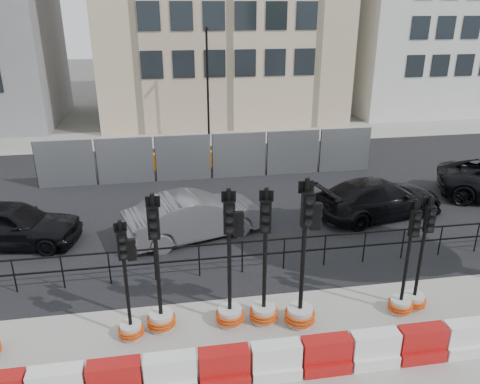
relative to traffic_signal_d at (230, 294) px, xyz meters
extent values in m
plane|color=#51514C|center=(0.65, 0.97, -0.82)|extent=(120.00, 120.00, 0.00)
cube|color=gray|center=(0.65, -2.03, -0.81)|extent=(40.00, 6.00, 0.02)
cube|color=black|center=(0.65, 7.97, -0.81)|extent=(40.00, 14.00, 0.03)
cube|color=gray|center=(0.65, 16.97, -0.81)|extent=(40.00, 4.00, 0.02)
cylinder|color=black|center=(-5.35, 2.17, -0.32)|extent=(0.04, 0.04, 1.00)
cylinder|color=black|center=(-4.15, 2.17, -0.32)|extent=(0.04, 0.04, 1.00)
cylinder|color=black|center=(-2.95, 2.17, -0.32)|extent=(0.04, 0.04, 1.00)
cylinder|color=black|center=(-1.75, 2.17, -0.32)|extent=(0.04, 0.04, 1.00)
cylinder|color=black|center=(-0.55, 2.17, -0.32)|extent=(0.04, 0.04, 1.00)
cylinder|color=black|center=(0.65, 2.17, -0.32)|extent=(0.04, 0.04, 1.00)
cylinder|color=black|center=(1.85, 2.17, -0.32)|extent=(0.04, 0.04, 1.00)
cylinder|color=black|center=(3.05, 2.17, -0.32)|extent=(0.04, 0.04, 1.00)
cylinder|color=black|center=(4.25, 2.17, -0.32)|extent=(0.04, 0.04, 1.00)
cylinder|color=black|center=(5.45, 2.17, -0.32)|extent=(0.04, 0.04, 1.00)
cylinder|color=black|center=(6.65, 2.17, -0.32)|extent=(0.04, 0.04, 1.00)
cylinder|color=black|center=(7.85, 2.17, -0.32)|extent=(0.04, 0.04, 1.00)
cube|color=black|center=(0.65, 2.17, 0.16)|extent=(18.00, 0.04, 0.04)
cube|color=black|center=(0.65, 2.17, -0.27)|extent=(18.00, 0.04, 0.04)
cube|color=gray|center=(-5.35, 9.97, 0.18)|extent=(2.30, 0.05, 2.00)
cylinder|color=black|center=(-6.50, 9.97, 0.18)|extent=(0.05, 0.05, 2.00)
cube|color=gray|center=(-2.95, 9.97, 0.18)|extent=(2.30, 0.05, 2.00)
cylinder|color=black|center=(-4.10, 9.97, 0.18)|extent=(0.05, 0.05, 2.00)
cube|color=gray|center=(-0.55, 9.97, 0.18)|extent=(2.30, 0.05, 2.00)
cylinder|color=black|center=(-1.70, 9.97, 0.18)|extent=(0.05, 0.05, 2.00)
cube|color=gray|center=(1.85, 9.97, 0.18)|extent=(2.30, 0.05, 2.00)
cylinder|color=black|center=(0.70, 9.97, 0.18)|extent=(0.05, 0.05, 2.00)
cube|color=gray|center=(4.25, 9.97, 0.18)|extent=(2.30, 0.05, 2.00)
cylinder|color=black|center=(3.10, 9.97, 0.18)|extent=(0.05, 0.05, 2.00)
cube|color=gray|center=(6.65, 9.97, 0.18)|extent=(2.30, 0.05, 2.00)
cylinder|color=black|center=(5.50, 9.97, 0.18)|extent=(0.05, 0.05, 2.00)
cube|color=orange|center=(-3.35, 11.47, -0.42)|extent=(1.00, 0.40, 0.80)
cube|color=orange|center=(-1.35, 11.47, -0.42)|extent=(1.00, 0.40, 0.80)
cube|color=orange|center=(0.65, 11.47, -0.42)|extent=(1.00, 0.40, 0.80)
cube|color=orange|center=(2.65, 11.47, -0.42)|extent=(1.00, 0.40, 0.80)
cube|color=orange|center=(4.65, 11.47, -0.42)|extent=(1.00, 0.40, 0.80)
cylinder|color=black|center=(1.15, 15.97, 2.18)|extent=(0.12, 0.12, 6.00)
cube|color=black|center=(1.15, 15.72, 5.08)|extent=(0.12, 0.50, 0.12)
cube|color=white|center=(-3.55, -1.83, -0.27)|extent=(1.00, 0.35, 0.50)
cube|color=#AE180D|center=(-2.50, -1.83, -0.27)|extent=(1.00, 0.35, 0.50)
cube|color=white|center=(-1.45, -1.83, -0.67)|extent=(1.00, 0.50, 0.30)
cube|color=white|center=(-1.45, -1.83, -0.27)|extent=(1.00, 0.35, 0.50)
cube|color=#AE180D|center=(-0.40, -1.83, -0.67)|extent=(1.00, 0.50, 0.30)
cube|color=#AE180D|center=(-0.40, -1.83, -0.27)|extent=(1.00, 0.35, 0.50)
cube|color=white|center=(0.65, -1.83, -0.67)|extent=(1.00, 0.50, 0.30)
cube|color=white|center=(0.65, -1.83, -0.27)|extent=(1.00, 0.35, 0.50)
cube|color=#AE180D|center=(1.70, -1.83, -0.67)|extent=(1.00, 0.50, 0.30)
cube|color=#AE180D|center=(1.70, -1.83, -0.27)|extent=(1.00, 0.35, 0.50)
cube|color=white|center=(2.75, -1.83, -0.67)|extent=(1.00, 0.50, 0.30)
cube|color=white|center=(2.75, -1.83, -0.27)|extent=(1.00, 0.35, 0.50)
cube|color=#AE180D|center=(3.80, -1.83, -0.67)|extent=(1.00, 0.50, 0.30)
cube|color=#AE180D|center=(3.80, -1.83, -0.27)|extent=(1.00, 0.35, 0.50)
cube|color=white|center=(4.85, -1.83, -0.67)|extent=(1.00, 0.50, 0.30)
cube|color=white|center=(4.85, -1.83, -0.27)|extent=(1.00, 0.35, 0.50)
cylinder|color=#BBBBB7|center=(-2.30, -0.11, -0.64)|extent=(0.48, 0.48, 0.36)
torus|color=#DA440B|center=(-2.30, -0.11, -0.71)|extent=(0.58, 0.58, 0.04)
torus|color=#DA440B|center=(-2.30, -0.11, -0.64)|extent=(0.58, 0.58, 0.04)
torus|color=#DA440B|center=(-2.30, -0.11, -0.57)|extent=(0.58, 0.58, 0.04)
cylinder|color=black|center=(-2.30, -0.11, 0.78)|extent=(0.08, 0.08, 2.67)
cube|color=black|center=(-2.28, -0.21, 1.58)|extent=(0.23, 0.16, 0.62)
cylinder|color=black|center=(-2.27, -0.28, 1.39)|extent=(0.14, 0.07, 0.13)
cylinder|color=black|center=(-2.27, -0.28, 1.58)|extent=(0.14, 0.07, 0.13)
cylinder|color=black|center=(-2.27, -0.28, 1.78)|extent=(0.14, 0.07, 0.13)
cube|color=black|center=(-2.30, -0.06, 1.94)|extent=(0.27, 0.07, 0.21)
cube|color=black|center=(-2.12, -0.08, 1.40)|extent=(0.19, 0.14, 0.49)
cylinder|color=#BBBBB7|center=(-1.61, 0.11, -0.62)|extent=(0.56, 0.56, 0.41)
torus|color=#DA440B|center=(-1.61, 0.11, -0.70)|extent=(0.67, 0.67, 0.05)
torus|color=#DA440B|center=(-1.61, 0.11, -0.62)|extent=(0.67, 0.67, 0.05)
torus|color=#DA440B|center=(-1.61, 0.11, -0.53)|extent=(0.67, 0.67, 0.05)
cylinder|color=black|center=(-1.61, 0.11, 1.03)|extent=(0.09, 0.09, 3.09)
cube|color=black|center=(-1.62, -0.02, 1.96)|extent=(0.26, 0.16, 0.72)
cylinder|color=black|center=(-1.62, -0.10, 1.73)|extent=(0.16, 0.06, 0.15)
cylinder|color=black|center=(-1.62, -0.10, 1.96)|extent=(0.16, 0.06, 0.15)
cylinder|color=black|center=(-1.62, -0.10, 2.18)|extent=(0.16, 0.06, 0.15)
cube|color=black|center=(-1.61, 0.17, 2.37)|extent=(0.31, 0.05, 0.25)
cylinder|color=#BBBBB7|center=(-0.01, 0.02, -0.61)|extent=(0.56, 0.56, 0.42)
torus|color=#DA440B|center=(-0.01, 0.02, -0.70)|extent=(0.68, 0.68, 0.05)
torus|color=#DA440B|center=(-0.01, 0.02, -0.61)|extent=(0.68, 0.68, 0.05)
torus|color=#DA440B|center=(-0.01, 0.02, -0.53)|extent=(0.68, 0.68, 0.05)
cylinder|color=black|center=(-0.01, 0.02, 1.06)|extent=(0.09, 0.09, 3.13)
cube|color=black|center=(-0.02, -0.11, 2.00)|extent=(0.26, 0.17, 0.73)
cylinder|color=black|center=(-0.03, -0.19, 1.77)|extent=(0.16, 0.07, 0.16)
cylinder|color=black|center=(-0.03, -0.19, 2.00)|extent=(0.16, 0.07, 0.16)
cylinder|color=black|center=(-0.03, -0.19, 2.23)|extent=(0.16, 0.07, 0.16)
cube|color=black|center=(-0.01, 0.08, 2.42)|extent=(0.31, 0.06, 0.25)
cube|color=black|center=(0.20, 0.00, 1.79)|extent=(0.22, 0.15, 0.57)
cylinder|color=#BBBBB7|center=(0.80, -0.03, -0.61)|extent=(0.56, 0.56, 0.42)
torus|color=#DA440B|center=(0.80, -0.03, -0.70)|extent=(0.67, 0.67, 0.05)
torus|color=#DA440B|center=(0.80, -0.03, -0.61)|extent=(0.67, 0.67, 0.05)
torus|color=#DA440B|center=(0.80, -0.03, -0.53)|extent=(0.67, 0.67, 0.05)
cylinder|color=black|center=(0.80, -0.03, 1.05)|extent=(0.09, 0.09, 3.11)
cube|color=black|center=(0.76, -0.15, 1.98)|extent=(0.28, 0.20, 0.73)
cylinder|color=black|center=(0.74, -0.23, 1.75)|extent=(0.16, 0.09, 0.16)
cylinder|color=black|center=(0.74, -0.23, 1.98)|extent=(0.16, 0.09, 0.16)
cylinder|color=black|center=(0.74, -0.23, 2.21)|extent=(0.16, 0.09, 0.16)
cube|color=black|center=(0.81, 0.03, 2.40)|extent=(0.31, 0.11, 0.25)
cylinder|color=#BBBBB7|center=(1.61, -0.27, -0.60)|extent=(0.60, 0.60, 0.45)
torus|color=#DA440B|center=(1.61, -0.27, -0.69)|extent=(0.73, 0.73, 0.06)
torus|color=#DA440B|center=(1.61, -0.27, -0.60)|extent=(0.73, 0.73, 0.06)
torus|color=#DA440B|center=(1.61, -0.27, -0.51)|extent=(0.73, 0.73, 0.06)
cylinder|color=black|center=(1.61, -0.27, 1.19)|extent=(0.10, 0.10, 3.35)
cube|color=black|center=(1.61, -0.41, 2.20)|extent=(0.27, 0.16, 0.78)
cylinder|color=black|center=(1.61, -0.50, 1.95)|extent=(0.17, 0.06, 0.17)
cylinder|color=black|center=(1.61, -0.50, 2.20)|extent=(0.17, 0.06, 0.17)
cylinder|color=black|center=(1.61, -0.50, 2.44)|extent=(0.17, 0.06, 0.17)
cube|color=black|center=(1.62, -0.21, 2.65)|extent=(0.34, 0.04, 0.27)
cube|color=black|center=(1.84, -0.28, 1.97)|extent=(0.23, 0.15, 0.62)
cylinder|color=#BBBBB7|center=(4.18, -0.24, -0.64)|extent=(0.49, 0.49, 0.37)
torus|color=#DA440B|center=(4.18, -0.24, -0.71)|extent=(0.59, 0.59, 0.05)
torus|color=#DA440B|center=(4.18, -0.24, -0.64)|extent=(0.59, 0.59, 0.05)
torus|color=#DA440B|center=(4.18, -0.24, -0.57)|extent=(0.59, 0.59, 0.05)
cylinder|color=black|center=(4.18, -0.24, 0.82)|extent=(0.08, 0.08, 2.74)
cube|color=black|center=(4.17, -0.35, 1.65)|extent=(0.23, 0.15, 0.64)
cylinder|color=black|center=(4.16, -0.42, 1.44)|extent=(0.14, 0.06, 0.14)
cylinder|color=black|center=(4.16, -0.42, 1.65)|extent=(0.14, 0.06, 0.14)
cylinder|color=black|center=(4.16, -0.42, 1.85)|extent=(0.14, 0.06, 0.14)
cube|color=black|center=(4.19, -0.19, 2.01)|extent=(0.28, 0.06, 0.22)
cylinder|color=#BBBBB7|center=(4.61, -0.11, -0.64)|extent=(0.50, 0.50, 0.37)
torus|color=#DA440B|center=(4.61, -0.11, -0.71)|extent=(0.60, 0.60, 0.05)
torus|color=#DA440B|center=(4.61, -0.11, -0.64)|extent=(0.60, 0.60, 0.05)
torus|color=#DA440B|center=(4.61, -0.11, -0.56)|extent=(0.60, 0.60, 0.05)
cylinder|color=black|center=(4.61, -0.11, 0.83)|extent=(0.08, 0.08, 2.76)
cube|color=black|center=(4.60, -0.22, 1.66)|extent=(0.23, 0.14, 0.64)
cylinder|color=black|center=(4.60, -0.30, 1.46)|extent=(0.14, 0.05, 0.14)
cylinder|color=black|center=(4.60, -0.30, 1.66)|extent=(0.14, 0.05, 0.14)
cylinder|color=black|center=(4.60, -0.30, 1.87)|extent=(0.14, 0.05, 0.14)
cube|color=black|center=(4.61, -0.06, 2.03)|extent=(0.28, 0.04, 0.22)
imported|color=black|center=(-6.16, 5.01, -0.10)|extent=(3.12, 4.78, 1.43)
imported|color=#58575D|center=(-0.46, 4.65, -0.08)|extent=(4.06, 5.36, 1.48)
imported|color=black|center=(6.09, 5.18, -0.13)|extent=(3.85, 5.52, 1.38)
camera|label=1|loc=(-1.28, -9.07, 6.23)|focal=35.00mm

